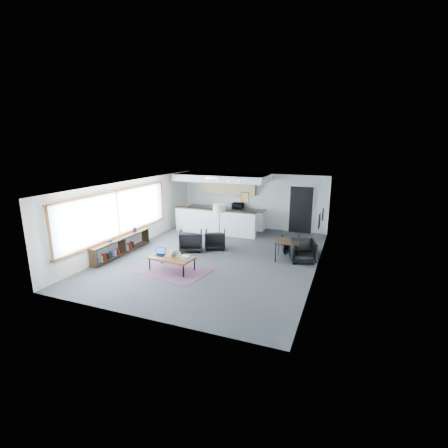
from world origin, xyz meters
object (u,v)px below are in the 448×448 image
at_px(book_stack, 186,257).
at_px(dining_chair_far, 291,245).
at_px(coffee_table, 172,258).
at_px(laptop, 160,253).
at_px(ceramic_pot, 173,253).
at_px(armchair_left, 191,240).
at_px(dining_chair_near, 303,251).
at_px(armchair_right, 215,239).
at_px(floor_lamp, 219,209).
at_px(microwave, 238,205).
at_px(dining_table, 288,243).

height_order(book_stack, dining_chair_far, dining_chair_far).
xyz_separation_m(coffee_table, laptop, (-0.46, 0.05, 0.10)).
distance_m(laptop, ceramic_pot, 0.52).
distance_m(coffee_table, armchair_left, 2.02).
distance_m(laptop, dining_chair_near, 4.81).
distance_m(armchair_right, floor_lamp, 1.14).
bearing_deg(laptop, armchair_left, 76.45).
bearing_deg(armchair_right, dining_chair_near, 155.21).
relative_size(ceramic_pot, armchair_left, 0.28).
bearing_deg(coffee_table, armchair_left, 104.39).
height_order(book_stack, microwave, microwave).
xyz_separation_m(coffee_table, floor_lamp, (0.43, 2.93, 1.05)).
distance_m(floor_lamp, dining_chair_near, 3.55).
height_order(ceramic_pot, dining_table, ceramic_pot).
xyz_separation_m(armchair_left, dining_chair_far, (3.56, 1.21, -0.14)).
bearing_deg(microwave, book_stack, -84.87).
bearing_deg(floor_lamp, coffee_table, -98.25).
height_order(coffee_table, ceramic_pot, ceramic_pot).
distance_m(book_stack, dining_chair_far, 4.15).
bearing_deg(ceramic_pot, armchair_right, 81.97).
xyz_separation_m(laptop, dining_chair_near, (4.22, 2.31, -0.16)).
distance_m(armchair_left, floor_lamp, 1.61).
height_order(laptop, floor_lamp, floor_lamp).
height_order(floor_lamp, dining_chair_near, floor_lamp).
bearing_deg(floor_lamp, dining_chair_far, 5.28).
xyz_separation_m(coffee_table, armchair_left, (-0.34, 1.99, 0.01)).
height_order(laptop, microwave, microwave).
height_order(floor_lamp, microwave, floor_lamp).
bearing_deg(dining_chair_far, dining_chair_near, 102.75).
relative_size(laptop, armchair_left, 0.42).
bearing_deg(dining_table, dining_chair_near, 0.53).
distance_m(ceramic_pot, microwave, 5.85).
height_order(armchair_right, dining_chair_near, armchair_right).
height_order(laptop, armchair_right, armchair_right).
xyz_separation_m(laptop, armchair_left, (0.12, 1.94, -0.09)).
distance_m(laptop, armchair_right, 2.67).
height_order(laptop, ceramic_pot, ceramic_pot).
bearing_deg(dining_chair_near, floor_lamp, 152.99).
height_order(ceramic_pot, microwave, microwave).
height_order(dining_chair_near, microwave, microwave).
bearing_deg(laptop, coffee_table, -16.22).
height_order(laptop, armchair_left, armchair_left).
height_order(armchair_right, microwave, microwave).
xyz_separation_m(coffee_table, dining_table, (3.24, 2.36, 0.20)).
bearing_deg(ceramic_pot, dining_chair_far, 45.00).
distance_m(dining_table, microwave, 4.68).
xyz_separation_m(floor_lamp, dining_chair_far, (2.79, 0.26, -1.18)).
height_order(book_stack, floor_lamp, floor_lamp).
relative_size(ceramic_pot, dining_table, 0.28).
distance_m(coffee_table, ceramic_pot, 0.16).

